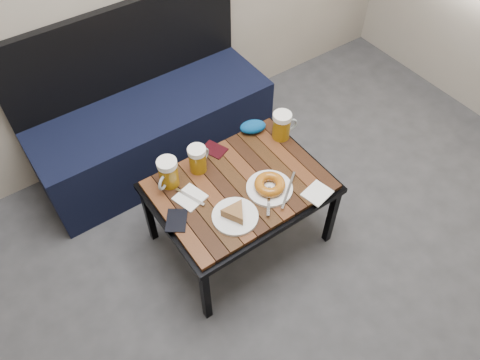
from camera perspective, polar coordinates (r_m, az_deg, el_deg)
bench at (r=2.87m, az=-10.64°, el=6.48°), size 1.40×0.50×0.95m
cafe_table at (r=2.29m, az=0.00°, el=-1.16°), size 0.84×0.62×0.47m
beer_mug_left at (r=2.22m, az=-8.77°, el=0.86°), size 0.15×0.13×0.16m
beer_mug_centre at (r=2.27m, az=-5.16°, el=2.60°), size 0.14×0.11×0.14m
beer_mug_right at (r=2.43m, az=5.15°, el=6.64°), size 0.15×0.11×0.15m
plate_pie at (r=2.11m, az=-0.60°, el=-4.19°), size 0.21×0.21×0.06m
plate_bagel at (r=2.22m, az=3.64°, el=-0.74°), size 0.27×0.25×0.06m
napkin_left at (r=2.21m, az=-6.10°, el=-2.14°), size 0.15×0.16×0.01m
napkin_right at (r=2.24m, az=9.39°, el=-1.61°), size 0.15×0.13×0.01m
passport_navy at (r=2.14m, az=-7.75°, el=-4.90°), size 0.15×0.16×0.01m
passport_burgundy at (r=2.40m, az=-3.17°, el=3.73°), size 0.13×0.15×0.01m
knit_pouch at (r=2.48m, az=1.57°, el=6.51°), size 0.16×0.13×0.06m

